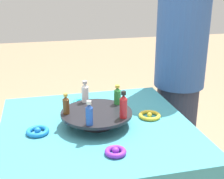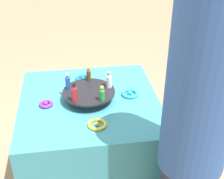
% 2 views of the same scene
% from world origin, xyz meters
% --- Properties ---
extents(display_stand, '(0.32, 0.32, 0.06)m').
position_xyz_m(display_stand, '(0.00, 0.00, 0.80)').
color(display_stand, black).
rests_on(display_stand, party_table).
extents(bottle_blue, '(0.03, 0.03, 0.10)m').
position_xyz_m(bottle_blue, '(-0.12, 0.05, 0.86)').
color(bottle_blue, '#234CAD').
rests_on(bottle_blue, display_stand).
extents(bottle_red, '(0.03, 0.03, 0.12)m').
position_xyz_m(bottle_red, '(-0.09, -0.10, 0.87)').
color(bottle_red, '#B21E23').
rests_on(bottle_red, display_stand).
extents(bottle_green, '(0.03, 0.03, 0.09)m').
position_xyz_m(bottle_green, '(0.07, -0.11, 0.86)').
color(bottle_green, '#288438').
rests_on(bottle_green, display_stand).
extents(bottle_clear, '(0.03, 0.03, 0.11)m').
position_xyz_m(bottle_clear, '(0.13, 0.03, 0.86)').
color(bottle_clear, silver).
rests_on(bottle_clear, display_stand).
extents(bottle_brown, '(0.03, 0.03, 0.09)m').
position_xyz_m(bottle_brown, '(0.01, 0.13, 0.86)').
color(bottle_brown, brown).
rests_on(bottle_brown, display_stand).
extents(ribbon_bow_gold, '(0.11, 0.11, 0.02)m').
position_xyz_m(ribbon_bow_gold, '(0.02, -0.26, 0.76)').
color(ribbon_bow_gold, gold).
rests_on(ribbon_bow_gold, party_table).
extents(ribbon_bow_teal, '(0.11, 0.11, 0.03)m').
position_xyz_m(ribbon_bow_teal, '(0.26, 0.02, 0.76)').
color(ribbon_bow_teal, '#2DB7CC').
rests_on(ribbon_bow_teal, party_table).
extents(ribbon_bow_blue, '(0.10, 0.10, 0.03)m').
position_xyz_m(ribbon_bow_blue, '(-0.02, 0.26, 0.76)').
color(ribbon_bow_blue, blue).
rests_on(ribbon_bow_blue, party_table).
extents(ribbon_bow_purple, '(0.08, 0.08, 0.03)m').
position_xyz_m(ribbon_bow_purple, '(-0.26, -0.02, 0.76)').
color(ribbon_bow_purple, purple).
rests_on(ribbon_bow_purple, party_table).
extents(person_figure, '(0.30, 0.30, 1.78)m').
position_xyz_m(person_figure, '(0.42, -0.60, 0.90)').
color(person_figure, '#282D42').
rests_on(person_figure, ground_plane).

